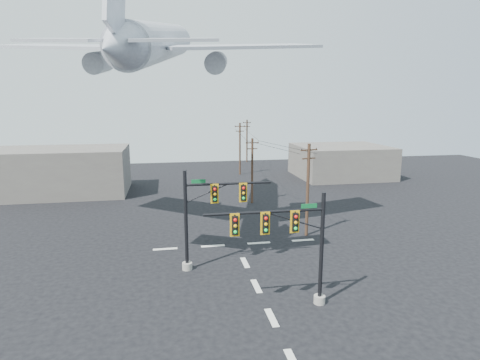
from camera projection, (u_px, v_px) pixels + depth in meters
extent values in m
plane|color=black|center=(272.00, 318.00, 22.82)|extent=(120.00, 120.00, 0.00)
cube|color=silver|center=(272.00, 318.00, 22.81)|extent=(0.40, 2.00, 0.01)
cube|color=silver|center=(256.00, 286.00, 26.67)|extent=(0.40, 2.00, 0.01)
cube|color=silver|center=(245.00, 263.00, 30.53)|extent=(0.40, 2.00, 0.01)
cube|color=silver|center=(165.00, 249.00, 33.35)|extent=(2.00, 0.40, 0.01)
cube|color=silver|center=(213.00, 246.00, 34.04)|extent=(2.00, 0.40, 0.01)
cube|color=silver|center=(259.00, 243.00, 34.74)|extent=(2.00, 0.40, 0.01)
cube|color=silver|center=(303.00, 240.00, 35.44)|extent=(2.00, 0.40, 0.01)
cylinder|color=gray|center=(319.00, 299.00, 24.39)|extent=(0.69, 0.69, 0.50)
cylinder|color=black|center=(322.00, 249.00, 23.76)|extent=(0.24, 0.24, 6.94)
cylinder|color=black|center=(265.00, 212.00, 22.67)|extent=(6.99, 0.16, 0.16)
cylinder|color=black|center=(294.00, 221.00, 23.09)|extent=(3.69, 0.08, 0.08)
cube|color=black|center=(295.00, 222.00, 22.95)|extent=(0.34, 0.30, 1.09)
cube|color=#EFAC0E|center=(295.00, 222.00, 22.97)|extent=(0.55, 0.04, 1.34)
sphere|color=red|center=(296.00, 217.00, 22.72)|extent=(0.20, 0.20, 0.20)
sphere|color=#D6970B|center=(296.00, 223.00, 22.79)|extent=(0.20, 0.20, 0.20)
sphere|color=#0CC33D|center=(296.00, 228.00, 22.86)|extent=(0.20, 0.20, 0.20)
cube|color=black|center=(265.00, 223.00, 22.65)|extent=(0.34, 0.30, 1.09)
cube|color=#EFAC0E|center=(265.00, 223.00, 22.67)|extent=(0.55, 0.04, 1.34)
sphere|color=red|center=(266.00, 218.00, 22.42)|extent=(0.20, 0.20, 0.20)
sphere|color=#D6970B|center=(266.00, 224.00, 22.48)|extent=(0.20, 0.20, 0.20)
sphere|color=#0CC33D|center=(266.00, 230.00, 22.55)|extent=(0.20, 0.20, 0.20)
cube|color=black|center=(235.00, 225.00, 22.34)|extent=(0.34, 0.30, 1.09)
cube|color=#EFAC0E|center=(235.00, 225.00, 22.36)|extent=(0.55, 0.04, 1.34)
sphere|color=red|center=(235.00, 220.00, 22.11)|extent=(0.20, 0.20, 0.20)
sphere|color=#D6970B|center=(235.00, 226.00, 22.18)|extent=(0.20, 0.20, 0.20)
sphere|color=#0CC33D|center=(235.00, 232.00, 22.25)|extent=(0.20, 0.20, 0.20)
cube|color=#0D5C2A|center=(309.00, 206.00, 23.02)|extent=(0.94, 0.04, 0.26)
cylinder|color=gray|center=(187.00, 266.00, 29.28)|extent=(0.74, 0.74, 0.53)
cylinder|color=black|center=(186.00, 221.00, 28.61)|extent=(0.25, 0.25, 7.36)
cylinder|color=black|center=(229.00, 184.00, 28.64)|extent=(6.19, 0.17, 0.17)
cylinder|color=black|center=(207.00, 193.00, 28.49)|extent=(3.34, 0.08, 0.08)
cube|color=black|center=(215.00, 194.00, 28.44)|extent=(0.36, 0.32, 1.16)
cube|color=#EFAC0E|center=(215.00, 194.00, 28.46)|extent=(0.58, 0.04, 1.42)
sphere|color=red|center=(215.00, 189.00, 28.19)|extent=(0.21, 0.21, 0.21)
sphere|color=#D6970B|center=(215.00, 194.00, 28.27)|extent=(0.21, 0.21, 0.21)
sphere|color=#0CC33D|center=(215.00, 199.00, 28.34)|extent=(0.21, 0.21, 0.21)
cube|color=black|center=(243.00, 193.00, 28.80)|extent=(0.36, 0.32, 1.16)
cube|color=#EFAC0E|center=(243.00, 193.00, 28.82)|extent=(0.58, 0.04, 1.42)
sphere|color=red|center=(244.00, 188.00, 28.55)|extent=(0.21, 0.21, 0.21)
sphere|color=#D6970B|center=(244.00, 193.00, 28.63)|extent=(0.21, 0.21, 0.21)
sphere|color=#0CC33D|center=(244.00, 198.00, 28.70)|extent=(0.21, 0.21, 0.21)
cube|color=#0D5C2A|center=(198.00, 181.00, 28.15)|extent=(1.00, 0.04, 0.27)
cylinder|color=#482E1E|center=(308.00, 190.00, 35.97)|extent=(0.28, 0.28, 8.42)
cube|color=#482E1E|center=(309.00, 150.00, 35.26)|extent=(1.67, 0.47, 0.11)
cube|color=#482E1E|center=(309.00, 158.00, 35.40)|extent=(1.30, 0.39, 0.11)
cylinder|color=black|center=(302.00, 149.00, 34.96)|extent=(0.09, 0.09, 0.11)
cylinder|color=black|center=(309.00, 149.00, 35.24)|extent=(0.09, 0.09, 0.11)
cylinder|color=black|center=(316.00, 149.00, 35.52)|extent=(0.09, 0.09, 0.11)
cylinder|color=#482E1E|center=(252.00, 171.00, 47.60)|extent=(0.26, 0.26, 7.80)
cube|color=#482E1E|center=(252.00, 143.00, 46.94)|extent=(1.58, 0.16, 0.11)
cube|color=#482E1E|center=(252.00, 149.00, 47.08)|extent=(1.23, 0.15, 0.11)
cylinder|color=black|center=(247.00, 142.00, 46.78)|extent=(0.09, 0.09, 0.11)
cylinder|color=black|center=(252.00, 142.00, 46.92)|extent=(0.09, 0.09, 0.11)
cylinder|color=black|center=(258.00, 142.00, 47.07)|extent=(0.09, 0.09, 0.11)
cylinder|color=#482E1E|center=(240.00, 149.00, 66.04)|extent=(0.29, 0.29, 8.56)
cube|color=#482E1E|center=(240.00, 126.00, 65.32)|extent=(1.75, 0.13, 0.12)
cube|color=#482E1E|center=(240.00, 131.00, 65.47)|extent=(1.36, 0.13, 0.12)
cylinder|color=black|center=(235.00, 126.00, 65.16)|extent=(0.10, 0.10, 0.12)
cylinder|color=black|center=(240.00, 126.00, 65.30)|extent=(0.10, 0.10, 0.12)
cylinder|color=black|center=(245.00, 126.00, 65.45)|extent=(0.10, 0.10, 0.12)
cylinder|color=#482E1E|center=(247.00, 141.00, 79.85)|extent=(0.29, 0.29, 8.40)
cube|color=#482E1E|center=(247.00, 123.00, 79.14)|extent=(1.71, 0.58, 0.12)
cube|color=#482E1E|center=(247.00, 127.00, 79.29)|extent=(1.33, 0.47, 0.12)
cylinder|color=black|center=(243.00, 122.00, 78.79)|extent=(0.10, 0.10, 0.12)
cylinder|color=black|center=(247.00, 122.00, 79.12)|extent=(0.10, 0.10, 0.12)
cylinder|color=black|center=(250.00, 122.00, 79.45)|extent=(0.10, 0.10, 0.12)
cylinder|color=black|center=(270.00, 146.00, 40.98)|extent=(2.44, 12.44, 0.03)
cylinder|color=black|center=(240.00, 134.00, 56.01)|extent=(1.88, 18.85, 0.03)
cylinder|color=black|center=(240.00, 125.00, 72.10)|extent=(3.91, 13.59, 0.03)
cylinder|color=black|center=(283.00, 146.00, 41.23)|extent=(2.54, 12.44, 0.03)
cylinder|color=black|center=(250.00, 133.00, 56.27)|extent=(2.03, 18.85, 0.03)
cylinder|color=black|center=(248.00, 125.00, 72.37)|extent=(3.90, 13.59, 0.03)
cylinder|color=silver|center=(158.00, 42.00, 35.17)|extent=(7.04, 21.28, 6.52)
cone|color=silver|center=(179.00, 40.00, 47.07)|extent=(4.16, 5.59, 3.98)
cone|color=silver|center=(115.00, 48.00, 23.27)|extent=(3.83, 5.48, 3.66)
cube|color=silver|center=(68.00, 47.00, 33.94)|extent=(13.59, 11.53, 0.98)
cube|color=silver|center=(241.00, 47.00, 33.91)|extent=(14.13, 7.84, 0.98)
cylinder|color=silver|center=(99.00, 62.00, 35.22)|extent=(2.47, 3.82, 2.35)
cylinder|color=silver|center=(216.00, 62.00, 35.19)|extent=(2.47, 3.82, 2.35)
cube|color=silver|center=(61.00, 40.00, 23.67)|extent=(5.63, 4.26, 0.54)
cube|color=silver|center=(173.00, 40.00, 23.66)|extent=(5.32, 2.67, 0.54)
cube|color=#646058|center=(56.00, 171.00, 52.51)|extent=(18.00, 10.00, 6.00)
cube|color=#646058|center=(341.00, 161.00, 64.77)|extent=(14.00, 12.00, 5.00)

